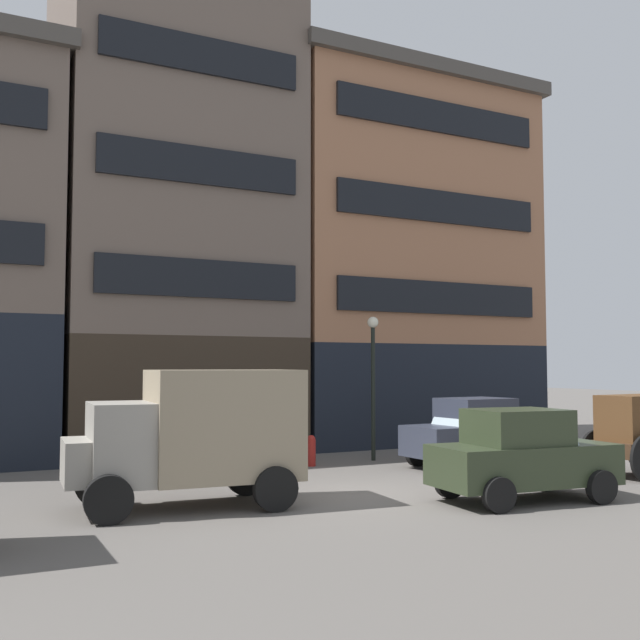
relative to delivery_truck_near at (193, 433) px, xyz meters
name	(u,v)px	position (x,y,z in m)	size (l,w,h in m)	color
ground_plane	(364,494)	(3.70, -0.16, -1.42)	(120.00, 120.00, 0.00)	#605B56
building_center_left	(170,185)	(2.30, 10.00, 7.25)	(7.64, 7.10, 17.26)	#33281E
building_center_right	(388,260)	(10.83, 10.00, 5.30)	(10.12, 7.10, 13.37)	black
delivery_truck_near	(193,433)	(0.00, 0.00, 0.00)	(4.48, 2.44, 2.62)	gray
sedan_dark	(473,432)	(8.46, 2.15, -0.51)	(3.78, 2.02, 1.83)	#333847
sedan_light	(522,455)	(6.08, -2.35, -0.51)	(3.83, 2.14, 1.83)	#2D3823
pedestrian_officer	(218,432)	(2.14, 4.65, -0.44)	(0.41, 0.41, 1.79)	black
streetlamp_curbside	(373,367)	(6.79, 4.51, 1.25)	(0.32, 0.32, 4.12)	black
fire_hydrant_curbside	(311,450)	(4.67, 4.25, -1.00)	(0.24, 0.24, 0.83)	maroon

